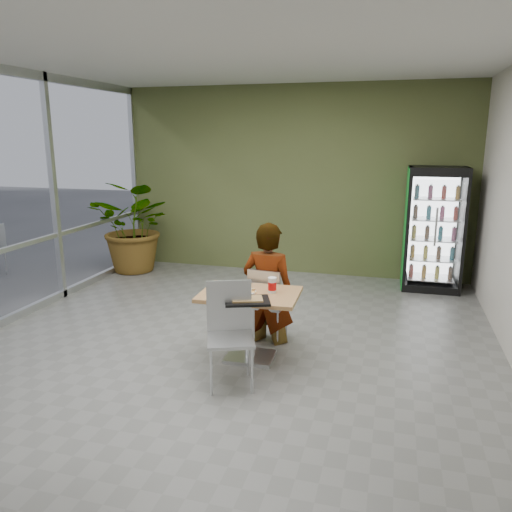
# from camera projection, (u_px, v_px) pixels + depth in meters

# --- Properties ---
(ground) EXTENTS (7.00, 7.00, 0.00)m
(ground) POSITION_uv_depth(u_px,v_px,m) (227.00, 350.00, 5.63)
(ground) COLOR slate
(ground) RESTS_ON ground
(room_envelope) EXTENTS (6.00, 7.00, 3.20)m
(room_envelope) POSITION_uv_depth(u_px,v_px,m) (225.00, 209.00, 5.26)
(room_envelope) COLOR beige
(room_envelope) RESTS_ON ground
(dining_table) EXTENTS (1.05, 0.75, 0.75)m
(dining_table) POSITION_uv_depth(u_px,v_px,m) (250.00, 312.00, 5.29)
(dining_table) COLOR tan
(dining_table) RESTS_ON ground
(chair_far) EXTENTS (0.43, 0.43, 0.88)m
(chair_far) POSITION_uv_depth(u_px,v_px,m) (266.00, 299.00, 5.77)
(chair_far) COLOR silver
(chair_far) RESTS_ON ground
(chair_near) EXTENTS (0.57, 0.57, 0.99)m
(chair_near) POSITION_uv_depth(u_px,v_px,m) (230.00, 324.00, 4.81)
(chair_near) COLOR silver
(chair_near) RESTS_ON ground
(seated_woman) EXTENTS (0.67, 0.47, 1.71)m
(seated_woman) POSITION_uv_depth(u_px,v_px,m) (268.00, 295.00, 5.79)
(seated_woman) COLOR black
(seated_woman) RESTS_ON ground
(pizza_plate) EXTENTS (0.35, 0.29, 0.03)m
(pizza_plate) POSITION_uv_depth(u_px,v_px,m) (245.00, 291.00, 5.25)
(pizza_plate) COLOR white
(pizza_plate) RESTS_ON dining_table
(soda_cup) EXTENTS (0.09, 0.09, 0.16)m
(soda_cup) POSITION_uv_depth(u_px,v_px,m) (272.00, 285.00, 5.22)
(soda_cup) COLOR white
(soda_cup) RESTS_ON dining_table
(napkin_stack) EXTENTS (0.20, 0.20, 0.02)m
(napkin_stack) POSITION_uv_depth(u_px,v_px,m) (218.00, 293.00, 5.17)
(napkin_stack) COLOR white
(napkin_stack) RESTS_ON dining_table
(cafeteria_tray) EXTENTS (0.52, 0.45, 0.02)m
(cafeteria_tray) POSITION_uv_depth(u_px,v_px,m) (247.00, 301.00, 4.93)
(cafeteria_tray) COLOR black
(cafeteria_tray) RESTS_ON dining_table
(beverage_fridge) EXTENTS (0.88, 0.68, 1.91)m
(beverage_fridge) POSITION_uv_depth(u_px,v_px,m) (434.00, 229.00, 7.70)
(beverage_fridge) COLOR black
(beverage_fridge) RESTS_ON ground
(potted_plant) EXTENTS (1.55, 1.37, 1.62)m
(potted_plant) POSITION_uv_depth(u_px,v_px,m) (136.00, 226.00, 8.75)
(potted_plant) COLOR #326A2A
(potted_plant) RESTS_ON ground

